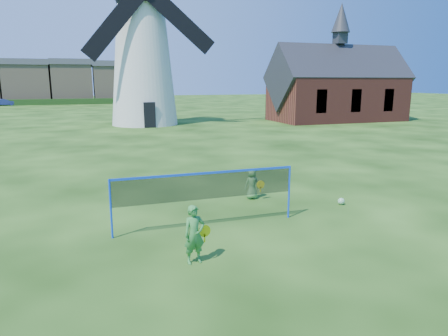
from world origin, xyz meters
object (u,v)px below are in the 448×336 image
chapel (337,89)px  car_right (5,102)px  player_boy (252,184)px  windmill (143,55)px  badminton_net (206,187)px  player_girl (194,234)px  play_ball (341,201)px

chapel → car_right: bearing=132.6°
player_boy → car_right: car_right is taller
windmill → car_right: (-17.86, 37.99, -5.75)m
badminton_net → car_right: size_ratio=1.52×
chapel → badminton_net: 33.49m
player_girl → player_boy: player_girl is taller
player_boy → play_ball: size_ratio=4.68×
play_ball → car_right: size_ratio=0.07×
badminton_net → player_boy: size_ratio=4.91×
windmill → player_boy: 26.45m
chapel → player_boy: 30.46m
badminton_net → car_right: badminton_net is taller
player_girl → player_boy: (3.11, 4.21, -0.14)m
windmill → car_right: bearing=115.2°
player_boy → car_right: (-17.84, 63.80, 0.03)m
windmill → badminton_net: bearing=-94.6°
chapel → play_ball: size_ratio=61.52×
play_ball → car_right: (-20.33, 65.36, 0.44)m
player_boy → car_right: size_ratio=0.31×
chapel → car_right: size_ratio=4.06×
windmill → player_boy: windmill is taller
chapel → badminton_net: bearing=-129.7°
player_girl → car_right: 69.59m
player_boy → play_ball: player_boy is taller
badminton_net → play_ball: size_ratio=22.95×
windmill → play_ball: (2.47, -27.37, -6.19)m
windmill → chapel: size_ratio=1.30×
car_right → player_boy: bearing=-175.6°
play_ball → player_boy: bearing=147.8°
chapel → windmill: bearing=173.3°
windmill → badminton_net: size_ratio=3.49×
play_ball → player_girl: bearing=-154.7°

